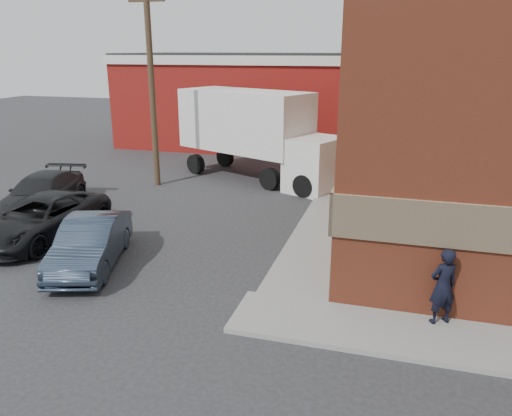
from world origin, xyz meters
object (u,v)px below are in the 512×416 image
Objects in this scene: man at (443,286)px; suv_a at (41,218)px; sedan at (91,243)px; box_truck at (258,130)px; utility_pole at (151,76)px; warehouse at (257,99)px; suv_b at (41,194)px.

man reaches higher than suv_a.
sedan is 0.49× the size of box_truck.
utility_pole is 5.20× the size of man.
suv_a is (-1.99, -18.09, -2.13)m from warehouse.
box_truck is at bearing 28.12° from utility_pole.
sedan is 0.87× the size of suv_b.
warehouse is 19.63m from sedan.
warehouse is at bearing 85.84° from suv_a.
warehouse is 3.44× the size of suv_b.
man is at bearing -38.93° from utility_pole.
suv_a is 0.58× the size of box_truck.
box_truck is at bearing -87.06° from man.
box_truck reaches higher than sedan.
sedan is at bearing -34.53° from man.
man is (11.45, -9.25, -3.76)m from utility_pole.
man is 0.20× the size of box_truck.
suv_a is (-2.75, 1.41, 0.01)m from sedan.
suv_b is 0.56× the size of box_truck.
suv_b is at bearing 122.97° from sedan.
man is 9.23m from sedan.
man reaches higher than suv_b.
man reaches higher than sedan.
utility_pole is 15.19m from man.
sedan is (2.26, -8.50, -4.07)m from utility_pole.
man is at bearing -63.83° from warehouse.
sedan is (-9.20, 0.75, -0.31)m from man.
box_truck is (4.57, 9.28, 1.64)m from suv_a.
sedan is at bearing -24.99° from suv_a.
utility_pole is 9.69m from sedan.
sedan is 5.98m from suv_b.
suv_a is at bearing -93.95° from utility_pole.
suv_b reaches higher than suv_a.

